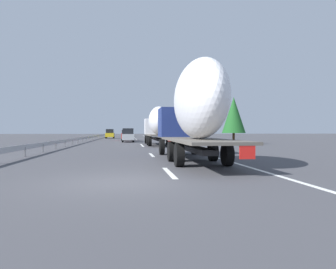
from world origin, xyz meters
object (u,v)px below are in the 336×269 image
at_px(car_red_compact, 127,135).
at_px(car_black_suv, 128,133).
at_px(car_yellow_coupe, 110,134).
at_px(road_sign, 164,128).
at_px(car_silver_hatch, 128,135).
at_px(truck_trailing, 194,109).
at_px(truck_lead, 158,124).

height_order(car_red_compact, car_black_suv, car_red_compact).
bearing_deg(car_yellow_coupe, road_sign, -140.05).
distance_m(car_silver_hatch, road_sign, 12.46).
distance_m(car_black_suv, car_silver_hatch, 48.19).
height_order(car_yellow_coupe, car_silver_hatch, car_yellow_coupe).
relative_size(truck_trailing, car_silver_hatch, 2.78).
relative_size(car_yellow_coupe, car_black_suv, 0.89).
distance_m(truck_trailing, car_yellow_coupe, 52.95).
height_order(truck_lead, car_black_suv, truck_lead).
distance_m(truck_trailing, car_red_compact, 37.81).
height_order(car_black_suv, road_sign, road_sign).
distance_m(car_yellow_coupe, car_silver_hatch, 23.20).
xyz_separation_m(car_yellow_coupe, car_silver_hatch, (-22.88, -3.85, -0.01)).
distance_m(truck_lead, car_red_compact, 18.62).
bearing_deg(car_silver_hatch, truck_trailing, -173.58).
relative_size(car_black_suv, road_sign, 1.54).
distance_m(truck_lead, truck_trailing, 19.39).
bearing_deg(car_yellow_coupe, car_red_compact, -166.18).
distance_m(car_red_compact, road_sign, 7.21).
xyz_separation_m(truck_trailing, car_silver_hatch, (29.56, 3.32, -1.74)).
distance_m(truck_lead, road_sign, 21.02).
bearing_deg(car_black_suv, road_sign, -170.16).
height_order(truck_lead, car_yellow_coupe, truck_lead).
relative_size(car_yellow_coupe, car_red_compact, 0.96).
distance_m(car_yellow_coupe, car_black_suv, 25.59).
height_order(car_yellow_coupe, road_sign, road_sign).
relative_size(truck_lead, car_black_suv, 2.66).
bearing_deg(truck_lead, truck_trailing, 180.00).
bearing_deg(car_red_compact, road_sign, -68.82).
distance_m(truck_lead, car_black_suv, 58.49).
bearing_deg(car_black_suv, truck_trailing, -177.48).
relative_size(truck_lead, car_silver_hatch, 2.66).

